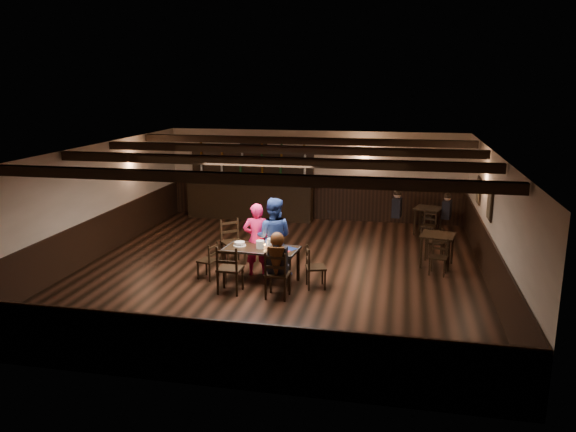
% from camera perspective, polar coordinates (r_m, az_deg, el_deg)
% --- Properties ---
extents(ground, '(10.00, 10.00, 0.00)m').
position_cam_1_polar(ground, '(12.67, -0.95, -5.54)').
color(ground, black).
rests_on(ground, ground).
extents(room_shell, '(9.02, 10.02, 2.71)m').
position_cam_1_polar(room_shell, '(12.24, -0.90, 2.25)').
color(room_shell, beige).
rests_on(room_shell, ground).
extents(dining_table, '(1.60, 0.91, 0.75)m').
position_cam_1_polar(dining_table, '(11.76, -2.71, -3.66)').
color(dining_table, black).
rests_on(dining_table, ground).
extents(chair_near_left, '(0.48, 0.45, 0.99)m').
position_cam_1_polar(chair_near_left, '(11.20, -6.05, -5.09)').
color(chair_near_left, black).
rests_on(chair_near_left, ground).
extents(chair_near_right, '(0.47, 0.45, 0.96)m').
position_cam_1_polar(chair_near_right, '(10.89, -1.17, -5.65)').
color(chair_near_right, black).
rests_on(chair_near_right, ground).
extents(chair_end_left, '(0.44, 0.45, 0.80)m').
position_cam_1_polar(chair_end_left, '(12.12, -7.89, -4.25)').
color(chair_end_left, black).
rests_on(chair_end_left, ground).
extents(chair_end_right, '(0.49, 0.50, 0.87)m').
position_cam_1_polar(chair_end_right, '(11.50, 2.48, -4.89)').
color(chair_end_right, black).
rests_on(chair_end_right, ground).
extents(chair_far_pushed, '(0.66, 0.66, 1.03)m').
position_cam_1_polar(chair_far_pushed, '(13.09, -5.77, -2.21)').
color(chair_far_pushed, black).
rests_on(chair_far_pushed, ground).
extents(woman_pink, '(0.65, 0.50, 1.60)m').
position_cam_1_polar(woman_pink, '(12.18, -3.21, -2.39)').
color(woman_pink, '#F11674').
rests_on(woman_pink, ground).
extents(man_blue, '(0.85, 0.67, 1.74)m').
position_cam_1_polar(man_blue, '(12.10, -1.52, -2.16)').
color(man_blue, navy).
rests_on(man_blue, ground).
extents(seated_person, '(0.37, 0.55, 0.90)m').
position_cam_1_polar(seated_person, '(10.85, -1.09, -4.04)').
color(seated_person, black).
rests_on(seated_person, ground).
extents(cake, '(0.27, 0.27, 0.09)m').
position_cam_1_polar(cake, '(11.91, -4.94, -2.85)').
color(cake, white).
rests_on(cake, dining_table).
extents(plate_stack_a, '(0.17, 0.17, 0.16)m').
position_cam_1_polar(plate_stack_a, '(11.70, -2.84, -2.89)').
color(plate_stack_a, white).
rests_on(plate_stack_a, dining_table).
extents(plate_stack_b, '(0.17, 0.17, 0.20)m').
position_cam_1_polar(plate_stack_b, '(11.72, -1.72, -2.77)').
color(plate_stack_b, white).
rests_on(plate_stack_b, dining_table).
extents(tea_light, '(0.05, 0.05, 0.06)m').
position_cam_1_polar(tea_light, '(11.81, -2.39, -3.02)').
color(tea_light, '#A5A8AD').
rests_on(tea_light, dining_table).
extents(salt_shaker, '(0.03, 0.03, 0.09)m').
position_cam_1_polar(salt_shaker, '(11.54, -1.17, -3.33)').
color(salt_shaker, silver).
rests_on(salt_shaker, dining_table).
extents(pepper_shaker, '(0.03, 0.03, 0.08)m').
position_cam_1_polar(pepper_shaker, '(11.50, -1.16, -3.39)').
color(pepper_shaker, '#A5A8AD').
rests_on(pepper_shaker, dining_table).
extents(drink_glass, '(0.08, 0.08, 0.12)m').
position_cam_1_polar(drink_glass, '(11.70, -1.07, -2.98)').
color(drink_glass, silver).
rests_on(drink_glass, dining_table).
extents(menu_red, '(0.31, 0.26, 0.00)m').
position_cam_1_polar(menu_red, '(11.50, -0.51, -3.58)').
color(menu_red, maroon).
rests_on(menu_red, dining_table).
extents(menu_blue, '(0.40, 0.36, 0.00)m').
position_cam_1_polar(menu_blue, '(11.69, 0.07, -3.30)').
color(menu_blue, '#0D1942').
rests_on(menu_blue, dining_table).
extents(bar_counter, '(4.06, 0.70, 2.20)m').
position_cam_1_polar(bar_counter, '(17.35, -3.81, 2.17)').
color(bar_counter, black).
rests_on(bar_counter, ground).
extents(back_table_a, '(0.87, 0.87, 0.75)m').
position_cam_1_polar(back_table_a, '(13.23, 14.97, -2.26)').
color(back_table_a, black).
rests_on(back_table_a, ground).
extents(back_table_b, '(0.88, 0.88, 0.75)m').
position_cam_1_polar(back_table_b, '(15.93, 14.06, 0.44)').
color(back_table_b, black).
rests_on(back_table_b, ground).
extents(bg_patron_left, '(0.28, 0.40, 0.77)m').
position_cam_1_polar(bg_patron_left, '(15.77, 11.02, 1.26)').
color(bg_patron_left, black).
rests_on(bg_patron_left, ground).
extents(bg_patron_right, '(0.29, 0.39, 0.71)m').
position_cam_1_polar(bg_patron_right, '(15.93, 15.85, 1.00)').
color(bg_patron_right, black).
rests_on(bg_patron_right, ground).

